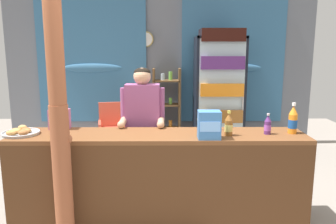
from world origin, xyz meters
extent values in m
plane|color=gray|center=(0.00, 1.27, 0.00)|extent=(8.26, 8.26, 0.00)
cube|color=slate|center=(0.00, 3.24, 1.28)|extent=(5.42, 0.12, 2.56)
cube|color=teal|center=(-1.19, 3.15, 1.50)|extent=(1.90, 0.04, 2.13)
ellipsoid|color=teal|center=(-1.19, 3.13, 1.39)|extent=(1.05, 0.10, 0.16)
cube|color=teal|center=(1.29, 3.15, 1.50)|extent=(1.80, 0.04, 2.13)
ellipsoid|color=teal|center=(1.29, 3.13, 1.39)|extent=(0.99, 0.10, 0.16)
cylinder|color=tan|center=(-0.24, 3.16, 1.88)|extent=(0.27, 0.03, 0.27)
cylinder|color=white|center=(-0.24, 3.14, 1.88)|extent=(0.23, 0.01, 0.23)
cube|color=beige|center=(0.80, 3.16, 1.53)|extent=(0.24, 0.02, 0.18)
cube|color=brown|center=(0.04, 0.38, 0.89)|extent=(2.86, 0.55, 0.04)
cube|color=#4E2E18|center=(0.04, 0.13, 0.43)|extent=(2.86, 0.04, 0.87)
cube|color=#4E2E18|center=(-1.35, 0.38, 0.43)|extent=(0.08, 0.49, 0.87)
cube|color=#4E2E18|center=(1.43, 0.38, 0.43)|extent=(0.08, 0.49, 0.87)
cylinder|color=#995133|center=(-0.79, -0.03, 0.63)|extent=(0.16, 0.16, 1.26)
cylinder|color=#995133|center=(-0.79, -0.03, 1.90)|extent=(0.15, 0.15, 1.26)
ellipsoid|color=#995133|center=(-0.72, -0.03, 0.97)|extent=(0.06, 0.05, 0.08)
cube|color=black|center=(0.98, 3.02, 0.96)|extent=(0.79, 0.04, 1.92)
cube|color=black|center=(0.60, 2.72, 0.96)|extent=(0.04, 0.64, 1.92)
cube|color=black|center=(1.35, 2.72, 0.96)|extent=(0.04, 0.64, 1.92)
cube|color=black|center=(0.98, 2.72, 1.90)|extent=(0.79, 0.64, 0.04)
cube|color=black|center=(0.98, 2.72, 0.04)|extent=(0.79, 0.64, 0.08)
cube|color=silver|center=(0.98, 2.41, 1.01)|extent=(0.73, 0.02, 1.76)
cylinder|color=#B7B7BC|center=(1.31, 2.37, 0.96)|extent=(0.02, 0.02, 0.40)
cube|color=silver|center=(0.98, 2.72, 0.57)|extent=(0.71, 0.56, 0.02)
cube|color=brown|center=(0.98, 2.59, 0.68)|extent=(0.67, 0.52, 0.20)
cube|color=silver|center=(0.98, 2.72, 0.98)|extent=(0.71, 0.56, 0.02)
cube|color=orange|center=(0.98, 2.59, 1.09)|extent=(0.67, 0.52, 0.20)
cube|color=silver|center=(0.98, 2.72, 1.40)|extent=(0.71, 0.56, 0.02)
cube|color=#56286B|center=(0.98, 2.59, 1.51)|extent=(0.67, 0.52, 0.20)
cube|color=silver|center=(0.98, 2.72, 1.82)|extent=(0.71, 0.56, 0.02)
cube|color=black|center=(0.98, 2.59, 1.93)|extent=(0.67, 0.52, 0.20)
cube|color=brown|center=(-0.10, 2.95, 0.70)|extent=(0.04, 0.28, 1.39)
cube|color=brown|center=(0.34, 2.95, 0.70)|extent=(0.04, 0.28, 1.39)
cube|color=brown|center=(0.12, 2.95, 1.18)|extent=(0.44, 0.28, 0.02)
cylinder|color=silver|center=(0.05, 2.95, 1.25)|extent=(0.07, 0.07, 0.11)
cylinder|color=#75C64C|center=(0.19, 2.95, 1.27)|extent=(0.06, 0.06, 0.14)
cube|color=brown|center=(0.12, 2.95, 0.77)|extent=(0.44, 0.28, 0.02)
cylinder|color=silver|center=(0.05, 2.95, 0.86)|extent=(0.05, 0.05, 0.16)
cylinder|color=#75C64C|center=(0.19, 2.95, 0.83)|extent=(0.06, 0.06, 0.11)
cube|color=brown|center=(0.12, 2.95, 0.35)|extent=(0.44, 0.28, 0.02)
cylinder|color=brown|center=(0.05, 2.95, 0.41)|extent=(0.05, 0.05, 0.11)
cylinder|color=orange|center=(0.19, 2.95, 0.42)|extent=(0.06, 0.06, 0.13)
cube|color=#E5563D|center=(-0.75, 2.45, 0.44)|extent=(0.52, 0.52, 0.04)
cube|color=#E5563D|center=(-0.79, 2.64, 0.66)|extent=(0.42, 0.12, 0.40)
cylinder|color=#E5563D|center=(-0.90, 2.23, 0.22)|extent=(0.04, 0.04, 0.44)
cylinder|color=#E5563D|center=(-0.53, 2.30, 0.22)|extent=(0.04, 0.04, 0.44)
cylinder|color=#E5563D|center=(-0.97, 2.60, 0.22)|extent=(0.04, 0.04, 0.44)
cylinder|color=#E5563D|center=(-0.60, 2.67, 0.22)|extent=(0.04, 0.04, 0.44)
cube|color=#E5563D|center=(-0.95, 2.41, 0.56)|extent=(0.11, 0.40, 0.03)
cube|color=#E5563D|center=(-0.55, 2.49, 0.56)|extent=(0.11, 0.40, 0.03)
cylinder|color=#28282D|center=(-0.23, 0.87, 0.39)|extent=(0.11, 0.11, 0.78)
cylinder|color=#28282D|center=(-0.07, 0.87, 0.39)|extent=(0.11, 0.11, 0.78)
cube|color=#934C7F|center=(-0.15, 0.87, 1.06)|extent=(0.38, 0.20, 0.56)
sphere|color=tan|center=(-0.15, 0.87, 1.43)|extent=(0.19, 0.19, 0.19)
ellipsoid|color=black|center=(-0.15, 0.88, 1.47)|extent=(0.18, 0.18, 0.10)
cylinder|color=#934C7F|center=(-0.36, 0.87, 1.13)|extent=(0.08, 0.08, 0.35)
cylinder|color=tan|center=(-0.36, 0.72, 0.95)|extent=(0.07, 0.26, 0.07)
sphere|color=tan|center=(-0.36, 0.59, 0.95)|extent=(0.08, 0.08, 0.08)
cylinder|color=#934C7F|center=(0.05, 0.87, 1.13)|extent=(0.08, 0.08, 0.35)
cylinder|color=tan|center=(0.05, 0.72, 0.95)|extent=(0.07, 0.26, 0.07)
sphere|color=tan|center=(0.05, 0.59, 0.95)|extent=(0.08, 0.08, 0.08)
cylinder|color=orange|center=(1.35, 0.39, 1.00)|extent=(0.08, 0.08, 0.19)
cone|color=orange|center=(1.35, 0.39, 1.14)|extent=(0.08, 0.08, 0.09)
cylinder|color=white|center=(1.35, 0.39, 1.20)|extent=(0.04, 0.04, 0.03)
cylinder|color=#194C99|center=(1.35, 0.39, 1.00)|extent=(0.09, 0.09, 0.08)
cylinder|color=#75C64C|center=(-0.93, 0.27, 0.97)|extent=(0.07, 0.07, 0.13)
cone|color=#75C64C|center=(-0.93, 0.27, 1.06)|extent=(0.07, 0.07, 0.06)
cylinder|color=black|center=(-0.93, 0.27, 1.10)|extent=(0.03, 0.03, 0.02)
cylinder|color=yellow|center=(-0.93, 0.27, 0.97)|extent=(0.07, 0.07, 0.06)
cylinder|color=brown|center=(0.71, 0.31, 0.98)|extent=(0.08, 0.08, 0.15)
cone|color=brown|center=(0.71, 0.31, 1.09)|extent=(0.08, 0.08, 0.07)
cylinder|color=#E5CC4C|center=(0.71, 0.31, 1.14)|extent=(0.03, 0.03, 0.02)
cylinder|color=#E5D166|center=(0.71, 0.31, 0.98)|extent=(0.08, 0.08, 0.07)
cylinder|color=#56286B|center=(1.09, 0.36, 0.97)|extent=(0.06, 0.06, 0.13)
cone|color=#56286B|center=(1.09, 0.36, 1.07)|extent=(0.06, 0.06, 0.06)
cylinder|color=silver|center=(1.09, 0.36, 1.10)|extent=(0.03, 0.03, 0.02)
cylinder|color=purple|center=(1.09, 0.36, 0.97)|extent=(0.07, 0.07, 0.06)
cube|color=#3D75B7|center=(0.51, 0.20, 1.04)|extent=(0.20, 0.15, 0.26)
cube|color=#7CB5F7|center=(0.51, 0.12, 1.04)|extent=(0.18, 0.00, 0.09)
cube|color=#B76699|center=(-0.99, 0.59, 1.01)|extent=(0.20, 0.12, 0.21)
cube|color=#F7A5D8|center=(-0.99, 0.52, 1.01)|extent=(0.18, 0.00, 0.07)
cylinder|color=#BCBCC1|center=(-1.29, 0.36, 0.92)|extent=(0.34, 0.34, 0.02)
torus|color=#BCBCC1|center=(-1.29, 0.36, 0.93)|extent=(0.35, 0.35, 0.02)
ellipsoid|color=#B2753D|center=(-1.23, 0.36, 0.94)|extent=(0.07, 0.07, 0.04)
ellipsoid|color=#A36638|center=(-1.26, 0.40, 0.95)|extent=(0.09, 0.09, 0.04)
ellipsoid|color=tan|center=(-1.32, 0.47, 0.95)|extent=(0.09, 0.07, 0.05)
ellipsoid|color=#C68947|center=(-1.35, 0.39, 0.95)|extent=(0.10, 0.07, 0.04)
ellipsoid|color=tan|center=(-1.35, 0.33, 0.95)|extent=(0.10, 0.07, 0.04)
ellipsoid|color=#C68947|center=(-1.34, 0.25, 0.95)|extent=(0.10, 0.07, 0.05)
ellipsoid|color=#A36638|center=(-1.23, 0.26, 0.95)|extent=(0.09, 0.08, 0.05)
ellipsoid|color=#CCC14C|center=(0.46, 0.53, 0.97)|extent=(0.10, 0.04, 0.14)
ellipsoid|color=#CCC14C|center=(0.50, 0.52, 0.97)|extent=(0.08, 0.03, 0.15)
ellipsoid|color=#CCC14C|center=(0.55, 0.53, 0.97)|extent=(0.05, 0.04, 0.13)
ellipsoid|color=#CCC14C|center=(0.59, 0.52, 0.97)|extent=(0.07, 0.03, 0.14)
ellipsoid|color=#CCC14C|center=(0.64, 0.53, 0.96)|extent=(0.09, 0.03, 0.12)
cylinder|color=olive|center=(0.55, 0.52, 1.04)|extent=(0.02, 0.02, 0.05)
camera|label=1|loc=(0.11, -2.79, 1.73)|focal=35.81mm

